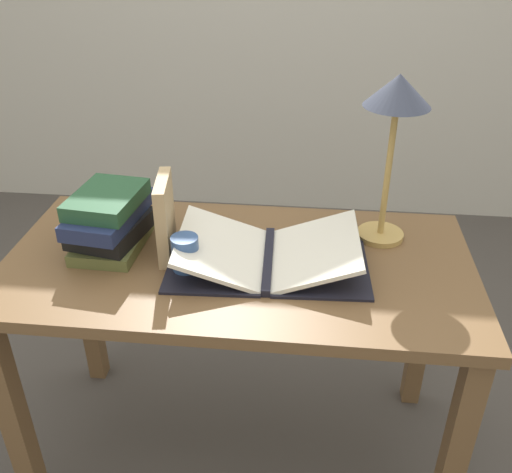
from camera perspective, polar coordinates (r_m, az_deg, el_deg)
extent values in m
plane|color=#47423D|center=(2.10, -1.48, -19.98)|extent=(12.00, 12.00, 0.00)
cube|color=brown|center=(1.60, -1.82, -2.86)|extent=(1.31, 0.66, 0.03)
cube|color=brown|center=(1.82, -22.99, -16.47)|extent=(0.06, 0.06, 0.72)
cube|color=brown|center=(1.68, 19.17, -20.16)|extent=(0.06, 0.06, 0.72)
cube|color=brown|center=(2.19, -16.58, -6.09)|extent=(0.06, 0.06, 0.72)
cube|color=brown|center=(2.08, 16.34, -8.22)|extent=(0.06, 0.06, 0.72)
cube|color=black|center=(1.57, 1.23, -2.35)|extent=(0.04, 0.32, 0.02)
cube|color=black|center=(1.58, -3.91, -2.35)|extent=(0.27, 0.34, 0.01)
cube|color=black|center=(1.58, 6.39, -2.69)|extent=(0.27, 0.34, 0.01)
cube|color=silver|center=(1.56, -3.45, -1.09)|extent=(0.25, 0.33, 0.09)
cube|color=silver|center=(1.55, 5.96, -1.39)|extent=(0.25, 0.33, 0.09)
cube|color=brown|center=(1.69, -14.12, -0.43)|extent=(0.18, 0.26, 0.03)
cube|color=black|center=(1.67, -14.31, 0.84)|extent=(0.22, 0.26, 0.05)
cube|color=#1E284C|center=(1.65, -14.51, 2.26)|extent=(0.19, 0.31, 0.04)
cube|color=#234C2D|center=(1.63, -14.71, 3.60)|extent=(0.19, 0.25, 0.04)
cube|color=tan|center=(1.58, -9.08, 1.87)|extent=(0.05, 0.18, 0.23)
cylinder|color=tan|center=(1.73, 12.30, 0.21)|extent=(0.14, 0.14, 0.02)
cylinder|color=tan|center=(1.64, 13.05, 6.21)|extent=(0.02, 0.02, 0.38)
cone|color=#333847|center=(1.56, 14.06, 14.02)|extent=(0.18, 0.18, 0.09)
cylinder|color=#335184|center=(1.53, -7.08, -1.79)|extent=(0.07, 0.07, 0.10)
torus|color=#335184|center=(1.56, -6.99, -0.97)|extent=(0.02, 0.06, 0.06)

